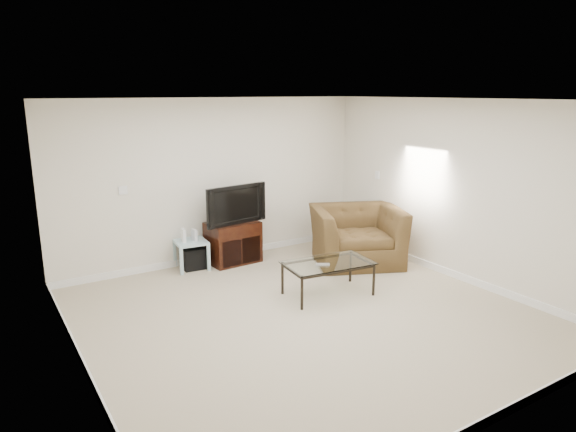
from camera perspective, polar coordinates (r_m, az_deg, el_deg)
floor at (r=6.22m, az=2.06°, el=-10.93°), size 5.00×5.00×0.00m
ceiling at (r=5.65m, az=2.28°, el=12.78°), size 5.00×5.00×0.00m
wall_back at (r=7.95m, az=-8.10°, el=3.88°), size 5.00×0.02×2.50m
wall_left at (r=4.89m, az=-22.81°, el=-3.30°), size 0.02×5.00×2.50m
wall_right at (r=7.48m, az=18.18°, el=2.70°), size 0.02×5.00×2.50m
plate_back at (r=7.49m, az=-17.87°, el=2.74°), size 0.12×0.02×0.12m
plate_right_switch at (r=8.56m, az=9.89°, el=4.51°), size 0.02×0.09×0.13m
plate_right_outlet at (r=8.55m, az=10.98°, el=-2.08°), size 0.02×0.08×0.12m
tv_stand at (r=7.98m, az=-6.15°, el=-2.91°), size 0.79×0.57×0.63m
dvd_player at (r=7.89m, az=-6.03°, el=-1.51°), size 0.40×0.29×0.05m
television at (r=7.80m, az=-6.14°, el=1.36°), size 0.98×0.32×0.60m
side_table at (r=7.80m, az=-10.69°, el=-4.24°), size 0.50×0.50×0.43m
subwoofer at (r=7.85m, az=-10.52°, el=-4.62°), size 0.35×0.35×0.33m
game_console at (r=7.67m, az=-11.54°, el=-2.14°), size 0.07×0.15×0.20m
game_case at (r=7.71m, az=-10.37°, el=-2.10°), size 0.05×0.13×0.17m
recliner at (r=7.93m, az=7.70°, el=-1.12°), size 1.55×1.32×1.15m
coffee_table at (r=6.73m, az=4.46°, el=-6.95°), size 1.19×0.76×0.44m
remote at (r=6.55m, az=3.87°, el=-5.38°), size 0.18×0.13×0.02m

